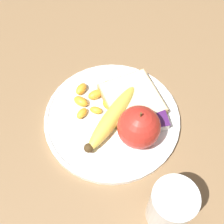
{
  "coord_description": "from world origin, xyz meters",
  "views": [
    {
      "loc": [
        0.31,
        -0.07,
        0.55
      ],
      "look_at": [
        0.0,
        0.0,
        0.03
      ],
      "focal_mm": 50.0,
      "sensor_mm": 36.0,
      "label": 1
    }
  ],
  "objects_px": {
    "apple": "(139,127)",
    "fork": "(106,116)",
    "banana": "(110,118)",
    "bread_slice": "(132,99)",
    "jam_packet": "(157,119)",
    "plate": "(112,118)",
    "juice_glass": "(171,207)"
  },
  "relations": [
    {
      "from": "banana",
      "to": "fork",
      "type": "bearing_deg",
      "value": -157.26
    },
    {
      "from": "fork",
      "to": "plate",
      "type": "bearing_deg",
      "value": -19.37
    },
    {
      "from": "bread_slice",
      "to": "jam_packet",
      "type": "distance_m",
      "value": 0.07
    },
    {
      "from": "fork",
      "to": "jam_packet",
      "type": "height_order",
      "value": "jam_packet"
    },
    {
      "from": "plate",
      "to": "bread_slice",
      "type": "height_order",
      "value": "bread_slice"
    },
    {
      "from": "apple",
      "to": "bread_slice",
      "type": "distance_m",
      "value": 0.09
    },
    {
      "from": "juice_glass",
      "to": "jam_packet",
      "type": "xyz_separation_m",
      "value": [
        -0.17,
        0.03,
        -0.02
      ]
    },
    {
      "from": "plate",
      "to": "jam_packet",
      "type": "relative_size",
      "value": 5.68
    },
    {
      "from": "plate",
      "to": "bread_slice",
      "type": "xyz_separation_m",
      "value": [
        -0.03,
        0.05,
        0.02
      ]
    },
    {
      "from": "juice_glass",
      "to": "bread_slice",
      "type": "bearing_deg",
      "value": -178.67
    },
    {
      "from": "plate",
      "to": "jam_packet",
      "type": "bearing_deg",
      "value": 70.82
    },
    {
      "from": "apple",
      "to": "fork",
      "type": "distance_m",
      "value": 0.09
    },
    {
      "from": "plate",
      "to": "juice_glass",
      "type": "height_order",
      "value": "juice_glass"
    },
    {
      "from": "bread_slice",
      "to": "fork",
      "type": "distance_m",
      "value": 0.06
    },
    {
      "from": "apple",
      "to": "fork",
      "type": "bearing_deg",
      "value": -139.45
    },
    {
      "from": "jam_packet",
      "to": "fork",
      "type": "bearing_deg",
      "value": -109.25
    },
    {
      "from": "plate",
      "to": "fork",
      "type": "relative_size",
      "value": 1.42
    },
    {
      "from": "banana",
      "to": "apple",
      "type": "bearing_deg",
      "value": 44.93
    },
    {
      "from": "plate",
      "to": "fork",
      "type": "distance_m",
      "value": 0.01
    },
    {
      "from": "plate",
      "to": "juice_glass",
      "type": "relative_size",
      "value": 2.74
    },
    {
      "from": "bread_slice",
      "to": "fork",
      "type": "height_order",
      "value": "bread_slice"
    },
    {
      "from": "banana",
      "to": "bread_slice",
      "type": "bearing_deg",
      "value": 125.3
    },
    {
      "from": "juice_glass",
      "to": "apple",
      "type": "distance_m",
      "value": 0.15
    },
    {
      "from": "juice_glass",
      "to": "jam_packet",
      "type": "relative_size",
      "value": 2.07
    },
    {
      "from": "plate",
      "to": "apple",
      "type": "height_order",
      "value": "apple"
    },
    {
      "from": "apple",
      "to": "jam_packet",
      "type": "relative_size",
      "value": 1.86
    },
    {
      "from": "plate",
      "to": "bread_slice",
      "type": "distance_m",
      "value": 0.06
    },
    {
      "from": "juice_glass",
      "to": "banana",
      "type": "xyz_separation_m",
      "value": [
        -0.19,
        -0.06,
        -0.02
      ]
    },
    {
      "from": "plate",
      "to": "banana",
      "type": "height_order",
      "value": "banana"
    },
    {
      "from": "apple",
      "to": "fork",
      "type": "relative_size",
      "value": 0.47
    },
    {
      "from": "fork",
      "to": "apple",
      "type": "bearing_deg",
      "value": -49.08
    },
    {
      "from": "jam_packet",
      "to": "bread_slice",
      "type": "bearing_deg",
      "value": -147.07
    }
  ]
}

